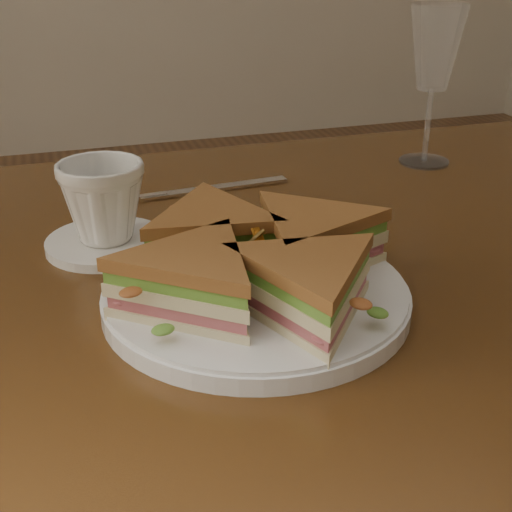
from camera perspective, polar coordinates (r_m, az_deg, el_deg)
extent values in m
cube|color=#351D0C|center=(0.76, 1.17, -1.41)|extent=(1.20, 0.80, 0.04)
cylinder|color=#301D0E|center=(1.43, 17.57, -5.98)|extent=(0.06, 0.06, 0.71)
cylinder|color=white|center=(0.65, 0.00, -3.34)|extent=(0.28, 0.28, 0.02)
cube|color=silver|center=(0.77, -3.13, 0.90)|extent=(0.13, 0.03, 0.00)
ellipsoid|color=silver|center=(0.74, -9.89, -0.24)|extent=(0.05, 0.03, 0.01)
cube|color=silver|center=(0.93, -3.32, 5.38)|extent=(0.20, 0.03, 0.00)
cube|color=silver|center=(0.91, -8.69, 4.64)|extent=(0.05, 0.01, 0.00)
cylinder|color=white|center=(1.07, 13.28, 7.37)|extent=(0.07, 0.07, 0.00)
cylinder|color=white|center=(1.06, 13.57, 10.12)|extent=(0.01, 0.01, 0.10)
cone|color=white|center=(1.03, 14.19, 15.87)|extent=(0.08, 0.08, 0.11)
cylinder|color=white|center=(0.78, -11.85, 1.03)|extent=(0.13, 0.13, 0.01)
imported|color=white|center=(0.77, -12.16, 4.27)|extent=(0.11, 0.11, 0.09)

